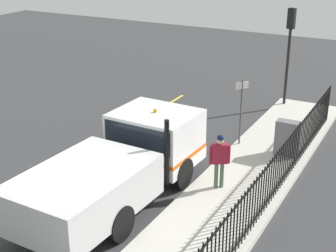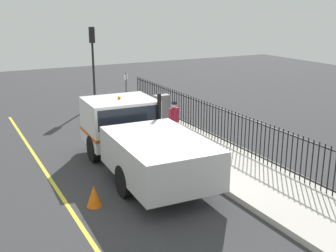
% 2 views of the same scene
% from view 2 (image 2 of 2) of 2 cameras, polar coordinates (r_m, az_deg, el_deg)
% --- Properties ---
extents(ground_plane, '(54.90, 54.90, 0.00)m').
position_cam_2_polar(ground_plane, '(13.09, -2.17, -8.63)').
color(ground_plane, '#38383A').
rests_on(ground_plane, ground).
extents(sidewalk_slab, '(2.66, 24.96, 0.18)m').
position_cam_2_polar(sidewalk_slab, '(14.56, 9.04, -5.81)').
color(sidewalk_slab, beige).
rests_on(sidewalk_slab, ground).
extents(lane_marking, '(0.12, 22.46, 0.01)m').
position_cam_2_polar(lane_marking, '(12.31, -13.11, -10.71)').
color(lane_marking, yellow).
rests_on(lane_marking, ground).
extents(work_truck, '(2.75, 6.82, 2.46)m').
position_cam_2_polar(work_truck, '(14.35, -4.28, -1.28)').
color(work_truck, white).
rests_on(work_truck, ground).
extents(worker_standing, '(0.54, 0.43, 1.68)m').
position_cam_2_polar(worker_standing, '(16.64, 0.80, 1.21)').
color(worker_standing, maroon).
rests_on(worker_standing, sidewalk_slab).
extents(iron_fence, '(0.04, 21.25, 1.45)m').
position_cam_2_polar(iron_fence, '(14.95, 12.60, -2.08)').
color(iron_fence, black).
rests_on(iron_fence, sidewalk_slab).
extents(traffic_light_near, '(0.33, 0.26, 4.13)m').
position_cam_2_polar(traffic_light_near, '(23.82, -10.11, 10.10)').
color(traffic_light_near, black).
rests_on(traffic_light_near, sidewalk_slab).
extents(utility_cabinet, '(0.75, 0.40, 1.21)m').
position_cam_2_polar(utility_cabinet, '(20.01, -0.86, 2.50)').
color(utility_cabinet, slate).
rests_on(utility_cabinet, sidewalk_slab).
extents(traffic_cone, '(0.44, 0.44, 0.62)m').
position_cam_2_polar(traffic_cone, '(12.17, -9.91, -9.24)').
color(traffic_cone, orange).
rests_on(traffic_cone, ground).
extents(street_sign, '(0.32, 0.42, 2.37)m').
position_cam_2_polar(street_sign, '(19.23, -5.63, 4.53)').
color(street_sign, '#4C4C4C').
rests_on(street_sign, sidewalk_slab).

